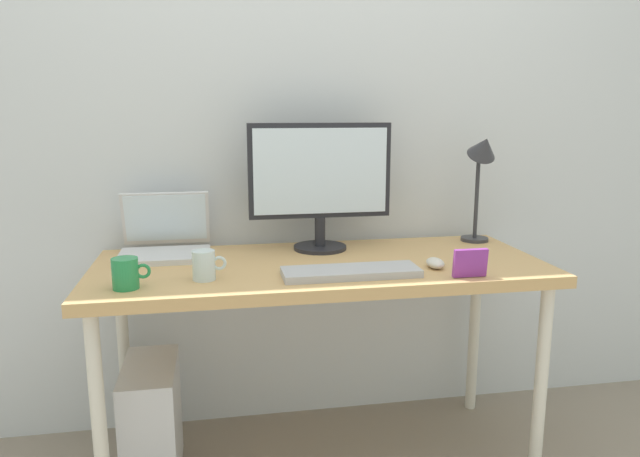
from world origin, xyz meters
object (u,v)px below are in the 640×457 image
Objects in this scene: desk at (320,280)px; computer_tower at (152,421)px; glass_cup at (205,265)px; monitor at (320,179)px; mouse at (435,263)px; photo_frame at (470,263)px; desk_lamp at (482,164)px; keyboard at (351,272)px; laptop at (165,239)px; coffee_mug at (126,273)px.

desk is 0.77m from computer_tower.
computer_tower is (-0.20, 0.15, -0.60)m from glass_cup.
mouse is (0.33, -0.33, -0.25)m from monitor.
photo_frame is (0.40, -0.46, -0.22)m from monitor.
desk_lamp is (0.64, 0.00, 0.05)m from monitor.
monitor is 0.64m from desk_lamp.
keyboard is (0.07, -0.18, 0.08)m from desk.
monitor reaches higher than desk_lamp.
photo_frame is at bearing -49.31° from monitor.
desk is at bearing 158.71° from mouse.
laptop is at bearing 153.51° from photo_frame.
laptop is 2.91× the size of photo_frame.
keyboard is (0.03, -0.37, -0.26)m from monitor.
computer_tower is at bearing -163.59° from monitor.
laptop is 1.24m from desk_lamp.
mouse reaches higher than keyboard.
monitor is 1.67× the size of laptop.
monitor is 1.05m from computer_tower.
keyboard is 0.46m from glass_cup.
mouse is at bearing 7.49° from keyboard.
glass_cup reaches higher than computer_tower.
mouse is at bearing 3.22° from coffee_mug.
photo_frame is at bearing -117.83° from desk_lamp.
photo_frame is (0.97, -0.48, -0.01)m from laptop.
mouse is (0.37, -0.14, 0.08)m from desk.
monitor is (0.03, 0.19, 0.34)m from desk.
photo_frame is (0.37, -0.09, 0.04)m from keyboard.
laptop is 1.08m from photo_frame.
monitor is 1.27× the size of computer_tower.
monitor is 0.59m from glass_cup.
desk_lamp is at bearing 15.76° from desk.
mouse is 0.99m from coffee_mug.
mouse is at bearing -8.69° from computer_tower.
monitor is at bearing 30.68° from coffee_mug.
mouse is at bearing -132.81° from desk_lamp.
photo_frame is at bearing -13.75° from keyboard.
mouse is at bearing 116.82° from photo_frame.
desk_lamp is 4.19× the size of glass_cup.
laptop is 2.84× the size of coffee_mug.
keyboard is at bearing -69.83° from desk.
desk_lamp reaches higher than laptop.
mouse is (-0.31, -0.33, -0.30)m from desk_lamp.
glass_cup is at bearing 171.33° from photo_frame.
desk is 3.49× the size of desk_lamp.
mouse is 0.80× the size of coffee_mug.
laptop is at bearing 158.60° from mouse.
desk_lamp is at bearing 47.19° from mouse.
monitor is at bearing 79.59° from desk.
photo_frame is at bearing -3.98° from coffee_mug.
laptop is 3.56× the size of mouse.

